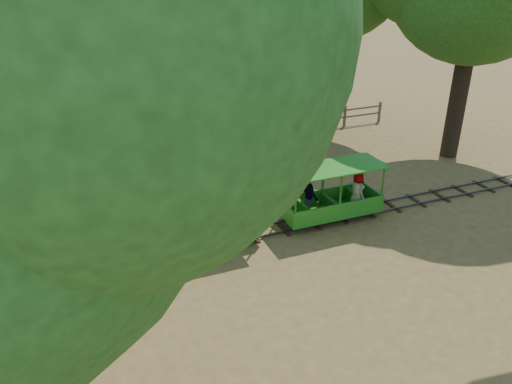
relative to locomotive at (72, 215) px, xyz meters
name	(u,v)px	position (x,y,z in m)	size (l,w,h in m)	color
ground	(283,229)	(5.89, -0.06, -1.65)	(90.00, 90.00, 0.00)	olive
track	(283,227)	(5.89, -0.06, -1.58)	(22.00, 1.00, 0.10)	#3F3D3A
locomotive	(72,215)	(0.00, 0.00, 0.00)	(2.50, 1.18, 2.88)	black
carriage_front	(204,223)	(3.40, -0.09, -0.90)	(3.27, 1.34, 1.70)	#277A1A
carriage_rear	(329,196)	(7.45, -0.04, -0.83)	(3.27, 1.34, 1.70)	#277A1A
fence	(206,132)	(5.89, 7.94, -1.07)	(18.10, 0.10, 1.00)	brown
shrub_west	(84,134)	(0.94, 9.24, -0.91)	(2.12, 1.63, 1.47)	#2D6B1E
shrub_mid_w	(227,111)	(7.30, 9.24, -0.64)	(2.89, 2.23, 2.00)	#2D6B1E
shrub_mid_e	(275,110)	(9.79, 9.24, -0.87)	(2.25, 1.73, 1.56)	#2D6B1E
shrub_east	(292,108)	(10.67, 9.24, -0.86)	(2.26, 1.74, 1.57)	#2D6B1E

